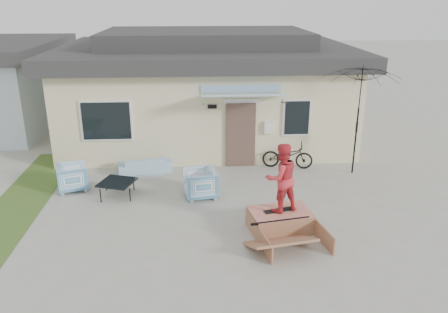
{
  "coord_description": "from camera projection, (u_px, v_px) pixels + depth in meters",
  "views": [
    {
      "loc": [
        -0.41,
        -9.3,
        5.34
      ],
      "look_at": [
        0.3,
        1.8,
        1.3
      ],
      "focal_mm": 36.16,
      "sensor_mm": 36.0,
      "label": 1
    }
  ],
  "objects": [
    {
      "name": "bicycle",
      "position": [
        288.0,
        153.0,
        14.48
      ],
      "size": [
        1.7,
        0.89,
        1.03
      ],
      "primitive_type": "imported",
      "rotation": [
        0.0,
        0.0,
        1.36
      ],
      "color": "black",
      "rests_on": "ground"
    },
    {
      "name": "armchair_right",
      "position": [
        200.0,
        182.0,
        12.42
      ],
      "size": [
        0.94,
        0.98,
        0.88
      ],
      "primitive_type": "imported",
      "rotation": [
        0.0,
        0.0,
        -1.39
      ],
      "color": "teal",
      "rests_on": "ground"
    },
    {
      "name": "patio_umbrella",
      "position": [
        358.0,
        119.0,
        13.64
      ],
      "size": [
        2.93,
        2.84,
        2.2
      ],
      "color": "black",
      "rests_on": "ground"
    },
    {
      "name": "skate_ramp",
      "position": [
        280.0,
        220.0,
        10.75
      ],
      "size": [
        1.73,
        2.1,
        0.47
      ],
      "primitive_type": null,
      "rotation": [
        0.0,
        0.0,
        0.19
      ],
      "color": "brown",
      "rests_on": "ground"
    },
    {
      "name": "coffee_table",
      "position": [
        118.0,
        189.0,
        12.54
      ],
      "size": [
        1.12,
        1.12,
        0.43
      ],
      "primitive_type": "cube",
      "rotation": [
        0.0,
        0.0,
        -0.33
      ],
      "color": "black",
      "rests_on": "ground"
    },
    {
      "name": "house",
      "position": [
        206.0,
        87.0,
        17.41
      ],
      "size": [
        10.8,
        8.49,
        4.1
      ],
      "color": "beige",
      "rests_on": "ground"
    },
    {
      "name": "skateboard",
      "position": [
        280.0,
        210.0,
        10.71
      ],
      "size": [
        0.81,
        0.39,
        0.05
      ],
      "primitive_type": "cube",
      "rotation": [
        0.0,
        0.0,
        0.26
      ],
      "color": "black",
      "rests_on": "skate_ramp"
    },
    {
      "name": "skater",
      "position": [
        281.0,
        177.0,
        10.41
      ],
      "size": [
        0.97,
        0.86,
        1.66
      ],
      "primitive_type": "imported",
      "rotation": [
        0.0,
        0.0,
        3.47
      ],
      "color": "red",
      "rests_on": "skateboard"
    },
    {
      "name": "grass_strip",
      "position": [
        20.0,
        204.0,
        12.14
      ],
      "size": [
        1.4,
        8.0,
        0.01
      ],
      "primitive_type": "cube",
      "color": "#3A5923",
      "rests_on": "ground"
    },
    {
      "name": "armchair_left",
      "position": [
        72.0,
        176.0,
        12.89
      ],
      "size": [
        0.99,
        1.02,
        0.84
      ],
      "primitive_type": "imported",
      "rotation": [
        0.0,
        0.0,
        1.89
      ],
      "color": "teal",
      "rests_on": "ground"
    },
    {
      "name": "ground",
      "position": [
        216.0,
        235.0,
        10.57
      ],
      "size": [
        90.0,
        90.0,
        0.0
      ],
      "primitive_type": "plane",
      "color": "#9A998E",
      "rests_on": "ground"
    },
    {
      "name": "loveseat",
      "position": [
        145.0,
        162.0,
        14.21
      ],
      "size": [
        1.73,
        0.83,
        0.65
      ],
      "primitive_type": "imported",
      "rotation": [
        0.0,
        0.0,
        3.35
      ],
      "color": "teal",
      "rests_on": "ground"
    }
  ]
}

